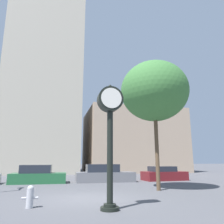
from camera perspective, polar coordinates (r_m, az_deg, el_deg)
ground_plane at (r=10.90m, az=-6.48°, el=-21.55°), size 200.00×200.00×0.00m
building_tall_tower at (r=39.08m, az=-16.38°, el=15.22°), size 10.69×12.00×39.22m
building_storefront_row at (r=36.80m, az=5.05°, el=-7.71°), size 14.80×12.00×9.62m
street_clock at (r=8.37m, az=-0.52°, el=-2.96°), size 0.98×0.67×4.67m
car_green at (r=18.69m, az=-18.79°, el=-15.43°), size 4.24×2.08×1.39m
car_grey at (r=18.90m, az=-2.02°, el=-15.97°), size 4.85×2.03×1.42m
car_maroon at (r=20.83m, az=13.38°, el=-15.55°), size 3.95×2.05×1.22m
fire_hydrant_near at (r=9.23m, az=-20.62°, el=-19.93°), size 0.59×0.26×0.81m
bare_tree at (r=14.46m, az=11.00°, el=5.31°), size 4.33×4.33×8.06m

